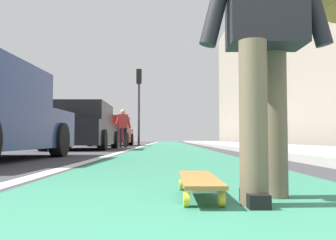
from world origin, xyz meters
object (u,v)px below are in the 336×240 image
at_px(parked_car_mid, 83,128).
at_px(traffic_light, 139,92).
at_px(skater_person, 265,25).
at_px(pedestrian_distant, 123,126).
at_px(parked_car_far, 112,132).
at_px(skateboard, 199,181).

distance_m(parked_car_mid, traffic_light, 8.83).
relative_size(skater_person, pedestrian_distant, 1.08).
distance_m(skater_person, parked_car_far, 17.02).
distance_m(parked_car_far, traffic_light, 3.06).
relative_size(parked_car_mid, traffic_light, 1.10).
relative_size(skateboard, parked_car_far, 0.20).
height_order(skater_person, pedestrian_distant, skater_person).
bearing_deg(traffic_light, parked_car_far, 145.18).
height_order(parked_car_mid, pedestrian_distant, pedestrian_distant).
bearing_deg(parked_car_mid, skater_person, -162.07).
xyz_separation_m(skateboard, pedestrian_distant, (12.66, 1.94, 0.77)).
height_order(skateboard, traffic_light, traffic_light).
relative_size(skateboard, traffic_light, 0.20).
bearing_deg(skater_person, pedestrian_distant, 10.11).
bearing_deg(traffic_light, skater_person, -173.54).
bearing_deg(parked_car_mid, parked_car_far, 0.69).
height_order(parked_car_mid, parked_car_far, parked_car_far).
distance_m(skateboard, traffic_light, 18.60).
distance_m(parked_car_far, pedestrian_distant, 4.02).
xyz_separation_m(skateboard, skater_person, (-0.15, -0.35, 0.84)).
height_order(skater_person, traffic_light, traffic_light).
height_order(traffic_light, pedestrian_distant, traffic_light).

